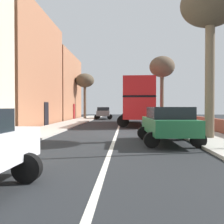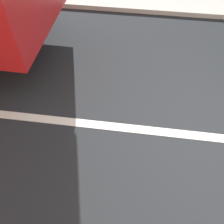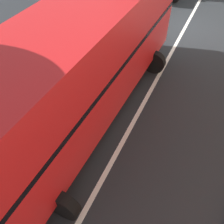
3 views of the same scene
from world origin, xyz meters
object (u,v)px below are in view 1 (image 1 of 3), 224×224
object	(u,v)px
parked_car_green_right_2	(168,123)
street_tree_right_1	(162,68)
street_tree_right_3	(210,9)
double_decker_bus	(137,100)
parked_car_grey_left_3	(104,112)
street_tree_left_0	(85,81)

from	to	relation	value
parked_car_green_right_2	street_tree_right_1	bearing A→B (deg)	82.80
street_tree_right_1	street_tree_right_3	distance (m)	15.61
double_decker_bus	street_tree_right_1	size ratio (longest dim) A/B	1.45
parked_car_green_right_2	parked_car_grey_left_3	xyz separation A→B (m)	(-5.00, 23.24, -0.00)
double_decker_bus	street_tree_left_0	world-z (taller)	street_tree_left_0
street_tree_left_0	street_tree_right_3	xyz separation A→B (m)	(10.02, -22.34, 1.30)
parked_car_green_right_2	double_decker_bus	bearing A→B (deg)	93.62
street_tree_right_1	parked_car_grey_left_3	bearing A→B (deg)	138.94
parked_car_green_right_2	street_tree_right_3	size ratio (longest dim) A/B	0.57
double_decker_bus	street_tree_right_1	xyz separation A→B (m)	(2.95, 4.30, 3.70)
street_tree_left_0	street_tree_right_3	world-z (taller)	street_tree_right_3
parked_car_grey_left_3	street_tree_left_0	size ratio (longest dim) A/B	0.66
double_decker_bus	parked_car_green_right_2	xyz separation A→B (m)	(0.80, -12.70, -1.41)
street_tree_right_1	double_decker_bus	bearing A→B (deg)	-124.45
parked_car_green_right_2	street_tree_left_0	distance (m)	25.34
street_tree_left_0	parked_car_green_right_2	bearing A→B (deg)	-72.02
double_decker_bus	parked_car_green_right_2	distance (m)	12.81
parked_car_grey_left_3	street_tree_right_3	bearing A→B (deg)	-71.47
double_decker_bus	parked_car_grey_left_3	distance (m)	11.43
street_tree_left_0	street_tree_right_1	bearing A→B (deg)	-34.37
parked_car_green_right_2	parked_car_grey_left_3	world-z (taller)	parked_car_green_right_2
double_decker_bus	street_tree_right_3	size ratio (longest dim) A/B	1.35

